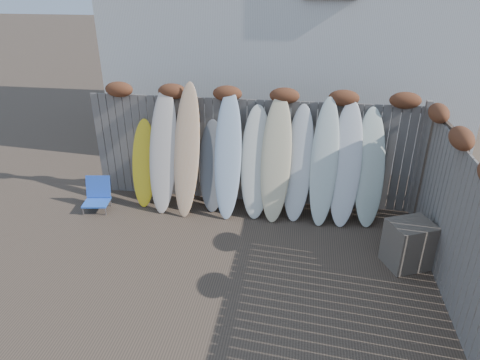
# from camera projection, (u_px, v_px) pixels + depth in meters

# --- Properties ---
(ground) EXTENTS (80.00, 80.00, 0.00)m
(ground) POSITION_uv_depth(u_px,v_px,m) (228.00, 277.00, 6.25)
(ground) COLOR #493A2D
(back_fence) EXTENTS (6.05, 0.28, 2.24)m
(back_fence) POSITION_uv_depth(u_px,v_px,m) (253.00, 143.00, 7.85)
(back_fence) COLOR slate
(back_fence) RESTS_ON ground
(right_fence) EXTENTS (0.28, 4.40, 2.24)m
(right_fence) POSITION_uv_depth(u_px,v_px,m) (456.00, 217.00, 5.57)
(right_fence) COLOR slate
(right_fence) RESTS_ON ground
(house) EXTENTS (8.50, 5.50, 6.33)m
(house) POSITION_uv_depth(u_px,v_px,m) (292.00, 9.00, 10.56)
(house) COLOR silver
(house) RESTS_ON ground
(beach_chair) EXTENTS (0.52, 0.54, 0.60)m
(beach_chair) POSITION_uv_depth(u_px,v_px,m) (97.00, 195.00, 7.97)
(beach_chair) COLOR blue
(beach_chair) RESTS_ON ground
(wooden_crate) EXTENTS (0.77, 0.72, 0.72)m
(wooden_crate) POSITION_uv_depth(u_px,v_px,m) (409.00, 244.00, 6.37)
(wooden_crate) COLOR brown
(wooden_crate) RESTS_ON ground
(lattice_panel) EXTENTS (0.14, 1.36, 2.03)m
(lattice_panel) POSITION_uv_depth(u_px,v_px,m) (437.00, 188.00, 6.57)
(lattice_panel) COLOR brown
(lattice_panel) RESTS_ON ground
(surfboard_0) EXTENTS (0.47, 0.60, 1.60)m
(surfboard_0) POSITION_uv_depth(u_px,v_px,m) (144.00, 163.00, 7.97)
(surfboard_0) COLOR yellow
(surfboard_0) RESTS_ON ground
(surfboard_1) EXTENTS (0.55, 0.80, 2.20)m
(surfboard_1) POSITION_uv_depth(u_px,v_px,m) (163.00, 151.00, 7.71)
(surfboard_1) COLOR beige
(surfboard_1) RESTS_ON ground
(surfboard_2) EXTENTS (0.51, 0.84, 2.32)m
(surfboard_2) POSITION_uv_depth(u_px,v_px,m) (187.00, 151.00, 7.58)
(surfboard_2) COLOR #FFAD77
(surfboard_2) RESTS_ON ground
(surfboard_3) EXTENTS (0.53, 0.64, 1.65)m
(surfboard_3) POSITION_uv_depth(u_px,v_px,m) (212.00, 166.00, 7.80)
(surfboard_3) COLOR #5E6062
(surfboard_3) RESTS_ON ground
(surfboard_4) EXTENTS (0.50, 0.79, 2.22)m
(surfboard_4) POSITION_uv_depth(u_px,v_px,m) (228.00, 155.00, 7.52)
(surfboard_4) COLOR #AFC4DA
(surfboard_4) RESTS_ON ground
(surfboard_5) EXTENTS (0.58, 0.72, 1.96)m
(surfboard_5) POSITION_uv_depth(u_px,v_px,m) (256.00, 163.00, 7.56)
(surfboard_5) COLOR silver
(surfboard_5) RESTS_ON ground
(surfboard_6) EXTENTS (0.55, 0.78, 2.16)m
(surfboard_6) POSITION_uv_depth(u_px,v_px,m) (276.00, 159.00, 7.43)
(surfboard_6) COLOR beige
(surfboard_6) RESTS_ON ground
(surfboard_7) EXTENTS (0.57, 0.76, 2.00)m
(surfboard_7) POSITION_uv_depth(u_px,v_px,m) (298.00, 164.00, 7.47)
(surfboard_7) COLOR silver
(surfboard_7) RESTS_ON ground
(surfboard_8) EXTENTS (0.50, 0.78, 2.15)m
(surfboard_8) POSITION_uv_depth(u_px,v_px,m) (324.00, 163.00, 7.32)
(surfboard_8) COLOR silver
(surfboard_8) RESTS_ON ground
(surfboard_9) EXTENTS (0.56, 0.77, 2.11)m
(surfboard_9) POSITION_uv_depth(u_px,v_px,m) (346.00, 165.00, 7.29)
(surfboard_9) COLOR white
(surfboard_9) RESTS_ON ground
(surfboard_10) EXTENTS (0.58, 0.75, 2.00)m
(surfboard_10) POSITION_uv_depth(u_px,v_px,m) (370.00, 168.00, 7.30)
(surfboard_10) COLOR silver
(surfboard_10) RESTS_ON ground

